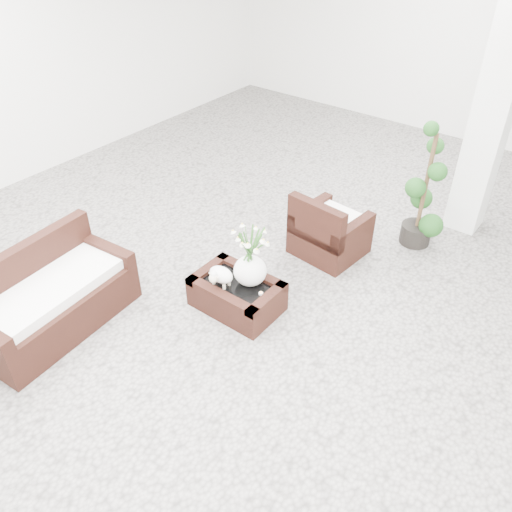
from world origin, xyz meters
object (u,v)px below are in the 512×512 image
Objects in this scene: armchair at (331,224)px; topiary at (425,187)px; loveseat at (51,292)px; coffee_table at (237,295)px.

topiary is (0.74, 0.84, 0.37)m from armchair.
topiary reaches higher than armchair.
loveseat is (-1.51, -2.78, 0.02)m from armchair.
topiary reaches higher than loveseat.
armchair reaches higher than coffee_table.
coffee_table is at bearing -48.50° from loveseat.
armchair is 1.18m from topiary.
coffee_table is 1.85m from loveseat.
coffee_table is at bearing -113.20° from topiary.
armchair is 0.52× the size of topiary.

